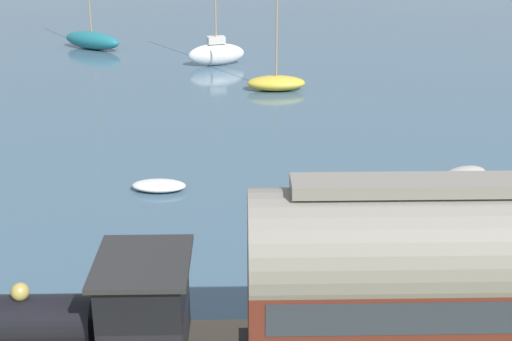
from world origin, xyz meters
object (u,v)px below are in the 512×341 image
Objects in this scene: passenger_coach at (492,278)px; sailboat_teal at (92,40)px; sailboat_white at (216,53)px; rowboat_off_pier at (465,174)px; sailboat_yellow at (276,82)px; rowboat_mid_harbor at (159,186)px; steam_locomotive at (92,319)px.

passenger_coach is 1.03× the size of sailboat_teal.
rowboat_off_pier is at bearing -168.98° from sailboat_white.
rowboat_off_pier is (-13.61, -6.49, -0.24)m from sailboat_yellow.
sailboat_white is at bearing 11.04° from passenger_coach.
sailboat_white is at bearing -88.21° from sailboat_teal.
sailboat_teal is at bearing 19.88° from rowboat_mid_harbor.
rowboat_mid_harbor is (-14.38, 4.98, -0.29)m from sailboat_yellow.
sailboat_teal is (38.16, 15.31, -2.37)m from passenger_coach.
passenger_coach is 14.62m from rowboat_mid_harbor.
sailboat_yellow is 17.12m from sailboat_teal.
steam_locomotive is at bearing 105.43° from rowboat_off_pier.
rowboat_mid_harbor is (-0.77, 11.47, -0.05)m from rowboat_off_pier.
sailboat_teal is 31.66m from rowboat_off_pier.
sailboat_teal reaches higher than rowboat_off_pier.
steam_locomotive is at bearing -175.79° from rowboat_mid_harbor.
sailboat_white is (32.83, 6.41, -2.24)m from passenger_coach.
passenger_coach is at bearing -142.54° from rowboat_mid_harbor.
rowboat_mid_harbor is at bearing 160.50° from sailboat_white.
sailboat_teal is 4.73× the size of rowboat_mid_harbor.
passenger_coach reaches higher than rowboat_mid_harbor.
sailboat_teal is at bearing 45.89° from sailboat_yellow.
steam_locomotive is 0.68× the size of sailboat_yellow.
sailboat_white reaches higher than rowboat_mid_harbor.
sailboat_yellow is (26.35, 2.91, -2.57)m from passenger_coach.
sailboat_yellow is at bearing -167.07° from sailboat_white.
passenger_coach is 4.88× the size of rowboat_mid_harbor.
passenger_coach is 1.08× the size of sailboat_white.
sailboat_teal reaches higher than sailboat_yellow.
steam_locomotive is 0.53× the size of sailboat_teal.
steam_locomotive is 2.32× the size of rowboat_off_pier.
sailboat_yellow reaches higher than passenger_coach.
rowboat_mid_harbor is at bearing 0.14° from steam_locomotive.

